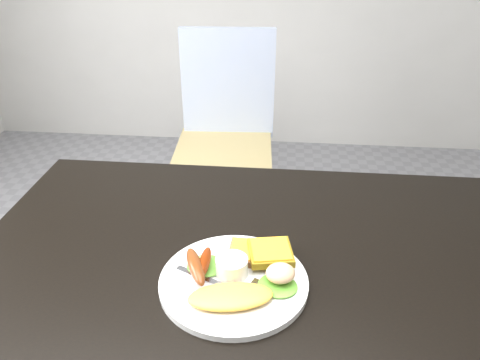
{
  "coord_description": "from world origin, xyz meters",
  "views": [
    {
      "loc": [
        0.01,
        -0.71,
        1.33
      ],
      "look_at": [
        -0.06,
        0.06,
        0.9
      ],
      "focal_mm": 35.0,
      "sensor_mm": 36.0,
      "label": 1
    }
  ],
  "objects_px": {
    "dining_table": "(268,273)",
    "plate": "(234,282)",
    "person": "(194,189)",
    "dining_chair": "(224,152)"
  },
  "relations": [
    {
      "from": "dining_chair",
      "to": "person",
      "type": "distance_m",
      "value": 0.68
    },
    {
      "from": "person",
      "to": "plate",
      "type": "relative_size",
      "value": 4.76
    },
    {
      "from": "dining_chair",
      "to": "person",
      "type": "relative_size",
      "value": 0.32
    },
    {
      "from": "person",
      "to": "plate",
      "type": "height_order",
      "value": "person"
    },
    {
      "from": "dining_chair",
      "to": "plate",
      "type": "relative_size",
      "value": 1.51
    },
    {
      "from": "dining_table",
      "to": "person",
      "type": "bearing_deg",
      "value": 117.48
    },
    {
      "from": "dining_table",
      "to": "plate",
      "type": "distance_m",
      "value": 0.09
    },
    {
      "from": "dining_table",
      "to": "person",
      "type": "height_order",
      "value": "person"
    },
    {
      "from": "dining_table",
      "to": "plate",
      "type": "height_order",
      "value": "plate"
    },
    {
      "from": "dining_table",
      "to": "plate",
      "type": "relative_size",
      "value": 4.43
    }
  ]
}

